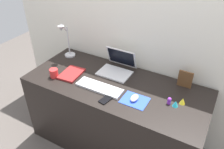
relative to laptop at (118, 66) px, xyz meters
name	(u,v)px	position (x,y,z in m)	size (l,w,h in m)	color
ground_plane	(115,141)	(0.09, -0.20, -0.79)	(6.00, 6.00, 0.00)	#59514C
back_wall	(134,61)	(0.09, 0.18, -0.01)	(2.82, 0.05, 1.56)	silver
desk	(115,115)	(0.09, -0.20, -0.42)	(1.62, 0.69, 0.74)	black
laptop	(118,66)	(0.00, 0.00, 0.00)	(0.30, 0.28, 0.20)	silver
keyboard	(99,87)	(0.00, -0.32, -0.04)	(0.41, 0.13, 0.02)	silver
mousepad	(135,100)	(0.33, -0.32, -0.05)	(0.21, 0.17, 0.00)	blue
mouse	(134,98)	(0.32, -0.32, -0.03)	(0.06, 0.10, 0.03)	silver
cell_phone	(106,99)	(0.13, -0.42, -0.05)	(0.06, 0.13, 0.01)	black
desk_lamp	(66,42)	(-0.58, -0.02, 0.12)	(0.11, 0.17, 0.38)	#B7B7BC
notebook_pad	(71,74)	(-0.34, -0.27, -0.04)	(0.17, 0.24, 0.02)	maroon
picture_frame	(185,79)	(0.62, 0.06, 0.02)	(0.12, 0.02, 0.15)	brown
coffee_mug	(54,73)	(-0.46, -0.38, -0.01)	(0.08, 0.08, 0.08)	red
toy_figurine_cyan	(175,104)	(0.63, -0.23, -0.03)	(0.05, 0.05, 0.05)	#28B7CC
toy_figurine_purple	(169,101)	(0.58, -0.23, -0.02)	(0.03, 0.03, 0.06)	purple
toy_figurine_yellow	(183,101)	(0.67, -0.17, -0.03)	(0.05, 0.05, 0.05)	yellow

